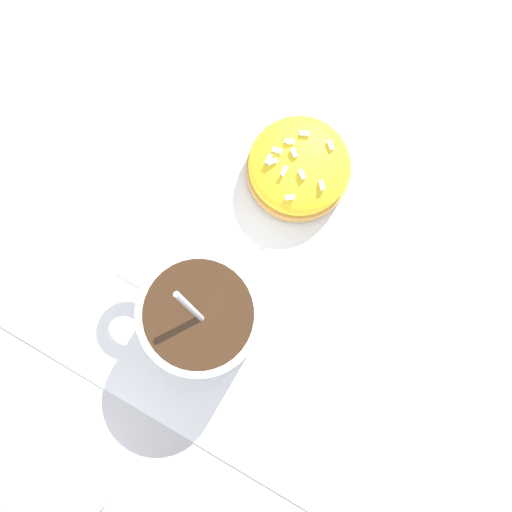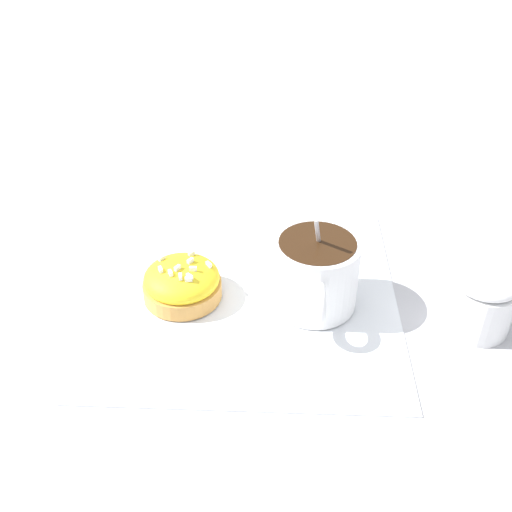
{
  "view_description": "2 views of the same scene",
  "coord_description": "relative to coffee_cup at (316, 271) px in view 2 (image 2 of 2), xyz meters",
  "views": [
    {
      "loc": [
        -0.06,
        -0.03,
        0.54
      ],
      "look_at": [
        -0.01,
        0.0,
        0.04
      ],
      "focal_mm": 50.0,
      "sensor_mm": 36.0,
      "label": 1
    },
    {
      "loc": [
        -0.01,
        0.47,
        0.39
      ],
      "look_at": [
        -0.01,
        -0.01,
        0.04
      ],
      "focal_mm": 42.0,
      "sensor_mm": 36.0,
      "label": 2
    }
  ],
  "objects": [
    {
      "name": "ground_plane",
      "position": [
        0.07,
        -0.02,
        -0.04
      ],
      "size": [
        3.0,
        3.0,
        0.0
      ],
      "primitive_type": "plane",
      "color": "#B2B2B7"
    },
    {
      "name": "frosted_pastry",
      "position": [
        0.13,
        -0.01,
        -0.02
      ],
      "size": [
        0.08,
        0.08,
        0.04
      ],
      "color": "#D19347",
      "rests_on": "paper_napkin"
    },
    {
      "name": "coffee_cup",
      "position": [
        0.0,
        0.0,
        0.0
      ],
      "size": [
        0.08,
        0.11,
        0.11
      ],
      "color": "white",
      "rests_on": "paper_napkin"
    },
    {
      "name": "paper_napkin",
      "position": [
        0.07,
        -0.02,
        -0.04
      ],
      "size": [
        0.31,
        0.31,
        0.0
      ],
      "color": "white",
      "rests_on": "ground_plane"
    },
    {
      "name": "sugar_bowl",
      "position": [
        -0.15,
        0.03,
        -0.01
      ],
      "size": [
        0.06,
        0.06,
        0.07
      ],
      "color": "white",
      "rests_on": "ground_plane"
    }
  ]
}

